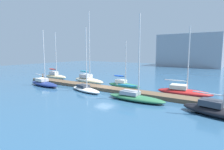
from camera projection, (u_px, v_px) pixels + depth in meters
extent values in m
plane|color=#2D567A|center=(104.00, 90.00, 27.34)|extent=(120.00, 120.00, 0.00)
cube|color=brown|center=(104.00, 88.00, 27.31)|extent=(32.59, 2.06, 0.48)
cylinder|color=brown|center=(43.00, 77.00, 36.89)|extent=(0.28, 0.28, 1.20)
ellipsoid|color=beige|center=(56.00, 77.00, 38.04)|extent=(5.54, 2.01, 0.90)
cube|color=silver|center=(54.00, 73.00, 38.21)|extent=(1.72, 1.21, 0.59)
cylinder|color=silver|center=(56.00, 54.00, 37.30)|extent=(0.13, 0.13, 8.53)
cylinder|color=silver|center=(52.00, 69.00, 38.26)|extent=(2.28, 0.31, 0.11)
ellipsoid|color=#B72D28|center=(52.00, 69.00, 38.26)|extent=(2.08, 0.54, 0.28)
ellipsoid|color=navy|center=(44.00, 84.00, 30.41)|extent=(7.23, 2.58, 0.73)
cube|color=silver|center=(42.00, 80.00, 30.78)|extent=(2.24, 1.52, 0.47)
cylinder|color=silver|center=(44.00, 57.00, 29.61)|extent=(0.14, 0.14, 8.17)
cylinder|color=silver|center=(40.00, 75.00, 30.95)|extent=(2.97, 0.41, 0.11)
ellipsoid|color=beige|center=(89.00, 81.00, 32.99)|extent=(7.35, 2.93, 0.94)
cube|color=silver|center=(86.00, 76.00, 33.37)|extent=(2.31, 1.66, 0.61)
cylinder|color=silver|center=(89.00, 45.00, 31.96)|extent=(0.14, 0.14, 11.41)
cylinder|color=silver|center=(84.00, 71.00, 33.56)|extent=(2.99, 0.53, 0.11)
ellipsoid|color=teal|center=(84.00, 71.00, 33.56)|extent=(2.73, 0.73, 0.28)
ellipsoid|color=white|center=(86.00, 90.00, 26.21)|extent=(6.09, 2.87, 0.56)
cube|color=#333842|center=(83.00, 86.00, 26.58)|extent=(1.97, 1.51, 0.36)
cylinder|color=silver|center=(86.00, 58.00, 25.43)|extent=(0.14, 0.14, 8.31)
cylinder|color=silver|center=(82.00, 80.00, 26.73)|extent=(2.43, 0.63, 0.11)
ellipsoid|color=#2D7047|center=(124.00, 85.00, 28.96)|extent=(5.60, 1.48, 0.74)
cube|color=silver|center=(121.00, 81.00, 29.20)|extent=(1.68, 1.04, 0.48)
cylinder|color=silver|center=(126.00, 62.00, 28.34)|extent=(0.13, 0.13, 6.47)
cylinder|color=silver|center=(119.00, 76.00, 29.28)|extent=(2.35, 0.11, 0.11)
ellipsoid|color=blue|center=(119.00, 76.00, 29.28)|extent=(2.12, 0.36, 0.28)
ellipsoid|color=#2D7047|center=(136.00, 98.00, 21.29)|extent=(7.07, 1.99, 0.66)
cube|color=#9EA3AD|center=(130.00, 93.00, 21.61)|extent=(2.13, 1.36, 0.43)
cylinder|color=silver|center=(139.00, 56.00, 20.47)|extent=(0.14, 0.14, 9.03)
cylinder|color=silver|center=(127.00, 85.00, 21.74)|extent=(2.96, 0.14, 0.11)
ellipsoid|color=teal|center=(127.00, 85.00, 21.74)|extent=(2.67, 0.39, 0.28)
ellipsoid|color=#B21E1E|center=(184.00, 92.00, 23.90)|extent=(6.93, 2.71, 0.82)
cube|color=silver|center=(179.00, 87.00, 24.15)|extent=(2.15, 1.69, 0.53)
cylinder|color=silver|center=(189.00, 58.00, 23.17)|extent=(0.14, 0.14, 7.89)
cylinder|color=silver|center=(176.00, 80.00, 24.25)|extent=(2.85, 0.33, 0.11)
ellipsoid|color=black|center=(219.00, 112.00, 16.14)|extent=(6.52, 3.14, 0.84)
cube|color=#333842|center=(212.00, 103.00, 16.49)|extent=(2.11, 1.74, 0.54)
cylinder|color=silver|center=(208.00, 93.00, 16.66)|extent=(2.60, 0.59, 0.11)
cube|color=#9399A3|center=(190.00, 51.00, 69.08)|extent=(21.44, 13.67, 11.65)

